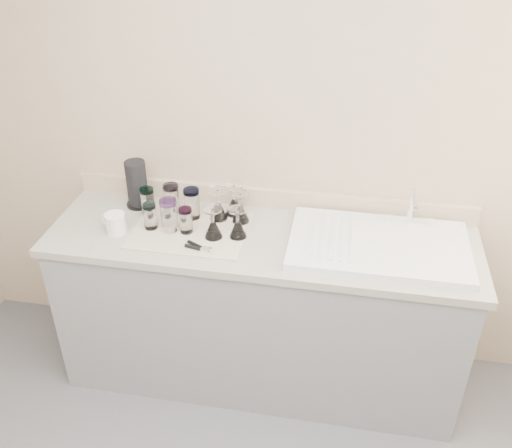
% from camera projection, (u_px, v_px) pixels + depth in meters
% --- Properties ---
extents(room_envelope, '(3.54, 3.50, 2.52)m').
position_uv_depth(room_envelope, '(176.00, 281.00, 1.37)').
color(room_envelope, '#4E4F53').
rests_on(room_envelope, ground).
extents(counter_unit, '(2.06, 0.62, 0.90)m').
position_uv_depth(counter_unit, '(261.00, 308.00, 2.96)').
color(counter_unit, slate).
rests_on(counter_unit, ground).
extents(sink_unit, '(0.82, 0.50, 0.22)m').
position_uv_depth(sink_unit, '(379.00, 245.00, 2.63)').
color(sink_unit, white).
rests_on(sink_unit, counter_unit).
extents(dish_towel, '(0.55, 0.42, 0.01)m').
position_uv_depth(dish_towel, '(190.00, 230.00, 2.76)').
color(dish_towel, beige).
rests_on(dish_towel, counter_unit).
extents(tumbler_teal, '(0.07, 0.07, 0.14)m').
position_uv_depth(tumbler_teal, '(148.00, 201.00, 2.84)').
color(tumbler_teal, white).
rests_on(tumbler_teal, dish_towel).
extents(tumbler_cyan, '(0.08, 0.08, 0.16)m').
position_uv_depth(tumbler_cyan, '(172.00, 199.00, 2.85)').
color(tumbler_cyan, white).
rests_on(tumbler_cyan, dish_towel).
extents(tumbler_purple, '(0.08, 0.08, 0.16)m').
position_uv_depth(tumbler_purple, '(192.00, 203.00, 2.81)').
color(tumbler_purple, white).
rests_on(tumbler_purple, dish_towel).
extents(tumbler_magenta, '(0.07, 0.07, 0.13)m').
position_uv_depth(tumbler_magenta, '(150.00, 216.00, 2.73)').
color(tumbler_magenta, white).
rests_on(tumbler_magenta, dish_towel).
extents(tumbler_blue, '(0.08, 0.08, 0.16)m').
position_uv_depth(tumbler_blue, '(169.00, 215.00, 2.71)').
color(tumbler_blue, white).
rests_on(tumbler_blue, dish_towel).
extents(tumbler_lavender, '(0.06, 0.06, 0.13)m').
position_uv_depth(tumbler_lavender, '(186.00, 220.00, 2.70)').
color(tumbler_lavender, white).
rests_on(tumbler_lavender, dish_towel).
extents(goblet_back_left, '(0.09, 0.09, 0.16)m').
position_uv_depth(goblet_back_left, '(218.00, 209.00, 2.81)').
color(goblet_back_left, white).
rests_on(goblet_back_left, dish_towel).
extents(goblet_back_right, '(0.09, 0.09, 0.15)m').
position_uv_depth(goblet_back_right, '(241.00, 212.00, 2.79)').
color(goblet_back_right, white).
rests_on(goblet_back_right, dish_towel).
extents(goblet_front_left, '(0.09, 0.09, 0.15)m').
position_uv_depth(goblet_front_left, '(213.00, 227.00, 2.67)').
color(goblet_front_left, white).
rests_on(goblet_front_left, dish_towel).
extents(goblet_front_right, '(0.08, 0.08, 0.15)m').
position_uv_depth(goblet_front_right, '(238.00, 227.00, 2.68)').
color(goblet_front_right, white).
rests_on(goblet_front_right, dish_towel).
extents(goblet_extra, '(0.09, 0.09, 0.16)m').
position_uv_depth(goblet_extra, '(234.00, 204.00, 2.85)').
color(goblet_extra, white).
rests_on(goblet_extra, dish_towel).
extents(can_opener, '(0.14, 0.08, 0.02)m').
position_uv_depth(can_opener, '(199.00, 248.00, 2.61)').
color(can_opener, silver).
rests_on(can_opener, dish_towel).
extents(white_mug, '(0.15, 0.12, 0.10)m').
position_uv_depth(white_mug, '(115.00, 223.00, 2.72)').
color(white_mug, white).
rests_on(white_mug, counter_unit).
extents(paper_towel_roll, '(0.13, 0.13, 0.25)m').
position_uv_depth(paper_towel_roll, '(137.00, 184.00, 2.91)').
color(paper_towel_roll, black).
rests_on(paper_towel_roll, counter_unit).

